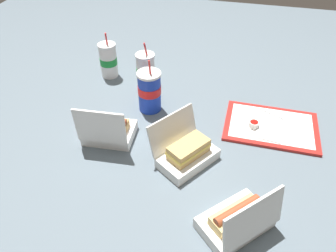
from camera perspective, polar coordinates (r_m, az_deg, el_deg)
ground_plane at (r=1.28m, az=1.43°, el=-2.43°), size 3.20×3.20×0.00m
food_tray at (r=1.40m, az=17.49°, el=-0.03°), size 0.37×0.27×0.01m
ketchup_cup at (r=1.35m, az=14.72°, el=0.33°), size 0.04×0.04×0.02m
napkin_stack at (r=1.35m, az=17.22°, el=-1.06°), size 0.11×0.11×0.00m
plastic_fork at (r=1.45m, az=17.61°, el=2.11°), size 0.10×0.06×0.00m
clamshell_hotdog_left at (r=1.28m, az=-10.30°, el=-0.69°), size 0.20×0.17×0.19m
clamshell_sandwich_back at (r=1.17m, az=3.22°, el=-4.58°), size 0.26×0.27×0.16m
clamshell_hotdog_right at (r=1.01m, az=11.99°, el=-15.67°), size 0.25×0.25×0.17m
soda_cup_right at (r=1.65m, az=-10.34°, el=11.20°), size 0.09×0.09×0.23m
soda_cup_corner at (r=1.55m, az=-3.92°, el=9.63°), size 0.09×0.09×0.23m
soda_cup_left at (r=1.38m, az=-3.24°, el=6.13°), size 0.10×0.10×0.24m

